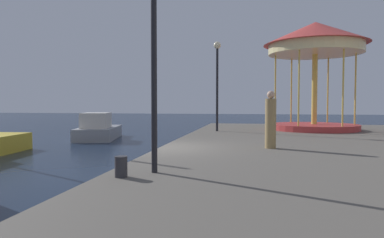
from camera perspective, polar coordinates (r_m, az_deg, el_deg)
ground_plane at (r=11.46m, az=-5.16°, el=-8.53°), size 120.00×120.00×0.00m
quay_dock at (r=11.43m, az=25.85°, el=-6.78°), size 12.12×26.79×0.80m
motorboat_grey at (r=22.19m, az=-15.02°, el=-1.66°), size 3.12×5.02×1.63m
carousel at (r=19.72m, az=19.40°, el=10.73°), size 5.32×5.32×5.63m
lamp_post_mid_promenade at (r=7.32m, az=-6.24°, el=16.27°), size 0.36×0.36×4.65m
lamp_post_far_end at (r=17.72m, az=4.12°, el=7.88°), size 0.36×0.36×4.47m
bollard_south at (r=6.88m, az=-11.47°, el=-7.60°), size 0.24×0.24×0.40m
person_by_the_water at (r=11.20m, az=12.66°, el=-0.38°), size 0.34×0.34×1.79m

